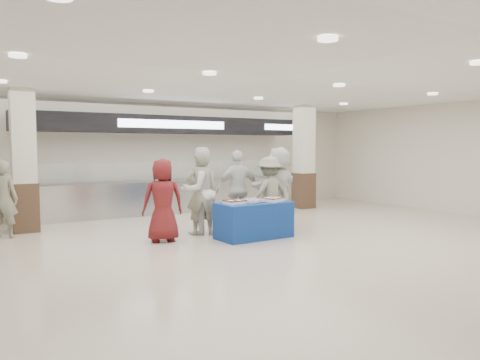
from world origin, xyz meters
TOP-DOWN VIEW (x-y plane):
  - ground at (0.00, 0.00)m, footprint 14.00×14.00m
  - serving_line at (0.00, 5.40)m, footprint 8.70×0.85m
  - column_left at (-4.00, 4.20)m, footprint 0.55×0.55m
  - column_right at (4.00, 4.20)m, footprint 0.55×0.55m
  - display_table at (0.00, 0.90)m, footprint 1.58×0.85m
  - sheet_cake_left at (-0.44, 0.92)m, footprint 0.44×0.35m
  - sheet_cake_right at (0.46, 0.88)m, footprint 0.59×0.53m
  - cupcake_tray at (-0.05, 0.91)m, footprint 0.52×0.45m
  - civilian_maroon at (-1.77, 1.54)m, footprint 0.91×0.69m
  - soldier_a at (-0.77, 1.79)m, footprint 0.80×0.68m
  - chef_tall at (-0.74, 1.93)m, footprint 1.01×0.83m
  - chef_short at (0.39, 2.18)m, footprint 1.13×0.60m
  - soldier_b at (0.95, 1.69)m, footprint 1.12×0.69m
  - civilian_white at (1.38, 1.92)m, footprint 1.85×1.25m
  - soldier_bg at (-4.48, 3.63)m, footprint 0.71×0.62m

SIDE VIEW (x-z plane):
  - ground at x=0.00m, z-range 0.00..0.00m
  - display_table at x=0.00m, z-range 0.00..0.75m
  - cupcake_tray at x=-0.05m, z-range 0.75..0.82m
  - sheet_cake_left at x=-0.44m, z-range 0.75..0.84m
  - sheet_cake_right at x=0.46m, z-range 0.75..0.85m
  - soldier_bg at x=-4.48m, z-range 0.00..1.64m
  - civilian_maroon at x=-1.77m, z-range 0.00..1.68m
  - soldier_b at x=0.95m, z-range 0.00..1.68m
  - chef_short at x=0.39m, z-range 0.00..1.83m
  - soldier_a at x=-0.77m, z-range 0.00..1.85m
  - chef_tall at x=-0.74m, z-range 0.00..1.90m
  - civilian_white at x=1.38m, z-range 0.00..1.92m
  - serving_line at x=0.00m, z-range -0.24..2.56m
  - column_left at x=-4.00m, z-range -0.07..3.13m
  - column_right at x=4.00m, z-range -0.07..3.13m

